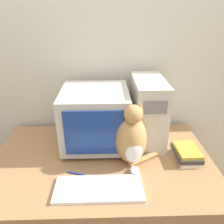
# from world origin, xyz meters

# --- Properties ---
(wall_back) EXTENTS (7.00, 0.05, 2.50)m
(wall_back) POSITION_xyz_m (0.00, 0.90, 1.25)
(wall_back) COLOR beige
(wall_back) RESTS_ON ground_plane
(desk) EXTENTS (1.33, 0.83, 0.78)m
(desk) POSITION_xyz_m (0.00, 0.42, 0.39)
(desk) COLOR #9E7047
(desk) RESTS_ON ground_plane
(crt_monitor) EXTENTS (0.41, 0.42, 0.38)m
(crt_monitor) POSITION_xyz_m (-0.04, 0.59, 0.97)
(crt_monitor) COLOR #BCB7AD
(crt_monitor) RESTS_ON desk
(computer_tower) EXTENTS (0.19, 0.40, 0.43)m
(computer_tower) POSITION_xyz_m (0.30, 0.62, 0.99)
(computer_tower) COLOR beige
(computer_tower) RESTS_ON desk
(keyboard) EXTENTS (0.44, 0.18, 0.02)m
(keyboard) POSITION_xyz_m (-0.01, 0.16, 0.79)
(keyboard) COLOR silver
(keyboard) RESTS_ON desk
(cat) EXTENTS (0.29, 0.28, 0.39)m
(cat) POSITION_xyz_m (0.17, 0.39, 0.93)
(cat) COLOR #B7844C
(cat) RESTS_ON desk
(book_stack) EXTENTS (0.15, 0.20, 0.07)m
(book_stack) POSITION_xyz_m (0.51, 0.40, 0.81)
(book_stack) COLOR beige
(book_stack) RESTS_ON desk
(pen) EXTENTS (0.14, 0.05, 0.01)m
(pen) POSITION_xyz_m (-0.12, 0.28, 0.78)
(pen) COLOR navy
(pen) RESTS_ON desk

